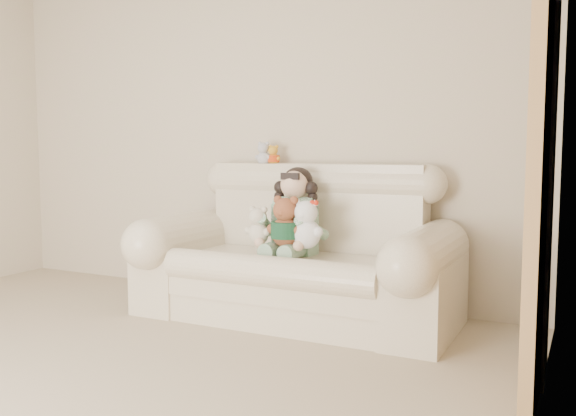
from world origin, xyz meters
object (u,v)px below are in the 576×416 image
at_px(white_cat, 307,219).
at_px(brown_teddy, 286,217).
at_px(sofa, 295,242).
at_px(cream_teddy, 259,222).
at_px(seated_child, 295,210).

bearing_deg(white_cat, brown_teddy, -178.31).
relative_size(brown_teddy, white_cat, 1.05).
distance_m(sofa, cream_teddy, 0.27).
height_order(seated_child, brown_teddy, seated_child).
height_order(white_cat, cream_teddy, white_cat).
xyz_separation_m(brown_teddy, cream_teddy, (-0.21, 0.01, -0.04)).
relative_size(seated_child, cream_teddy, 2.01).
bearing_deg(seated_child, brown_teddy, -78.96).
bearing_deg(sofa, brown_teddy, -93.37).
distance_m(brown_teddy, white_cat, 0.14).
height_order(sofa, cream_teddy, sofa).
bearing_deg(brown_teddy, white_cat, -6.10).
distance_m(sofa, white_cat, 0.24).
distance_m(brown_teddy, cream_teddy, 0.21).
bearing_deg(cream_teddy, sofa, 49.67).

